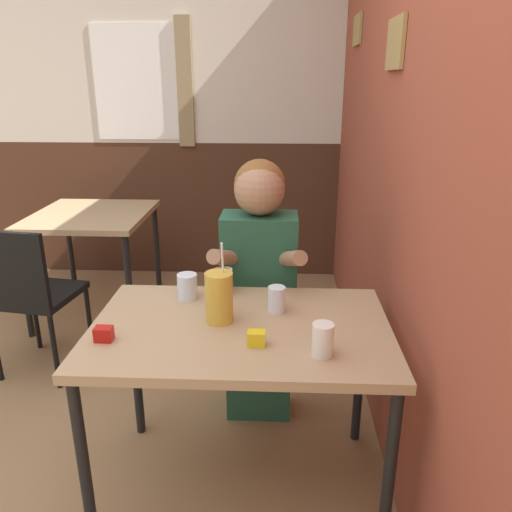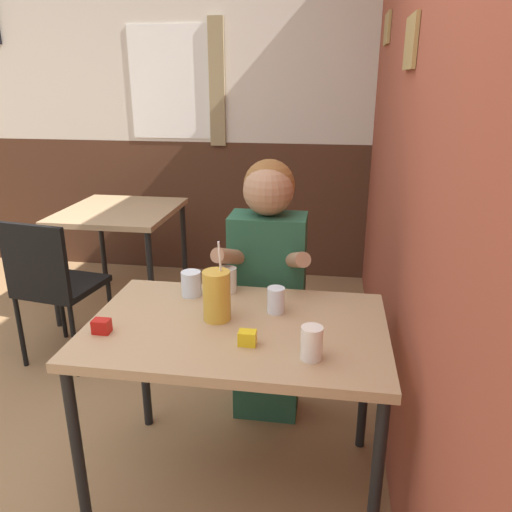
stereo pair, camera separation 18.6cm
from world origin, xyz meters
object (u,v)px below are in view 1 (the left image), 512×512
chair_near_window (28,290)px  cocktail_pitcher (219,297)px  main_table (241,342)px  background_table (92,225)px  person_seated (259,285)px

chair_near_window → cocktail_pitcher: (1.12, -0.75, 0.32)m
main_table → cocktail_pitcher: (-0.08, 0.03, 0.16)m
main_table → chair_near_window: (-1.20, 0.78, -0.15)m
background_table → chair_near_window: 0.80m
chair_near_window → background_table: bearing=93.2°
cocktail_pitcher → main_table: bearing=-21.9°
main_table → cocktail_pitcher: cocktail_pitcher is taller
background_table → cocktail_pitcher: 1.86m
chair_near_window → person_seated: size_ratio=0.69×
background_table → person_seated: person_seated is taller
background_table → person_seated: bearing=-42.0°
chair_near_window → cocktail_pitcher: cocktail_pitcher is taller
main_table → person_seated: person_seated is taller
chair_near_window → person_seated: 1.29m
chair_near_window → person_seated: person_seated is taller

